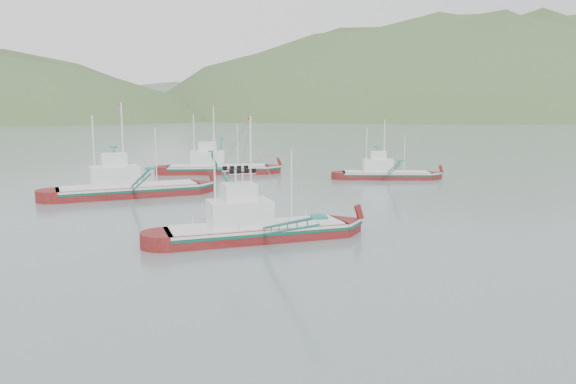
{
  "coord_description": "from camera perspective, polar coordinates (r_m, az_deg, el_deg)",
  "views": [
    {
      "loc": [
        -6.58,
        -40.75,
        10.53
      ],
      "look_at": [
        0.0,
        6.0,
        3.2
      ],
      "focal_mm": 35.0,
      "sensor_mm": 36.0,
      "label": 1
    }
  ],
  "objects": [
    {
      "name": "main_boat",
      "position": [
        44.18,
        -3.37,
        -2.54
      ],
      "size": [
        14.73,
        25.59,
        10.46
      ],
      "rotation": [
        0.0,
        0.0,
        0.19
      ],
      "color": "#630F0E",
      "rests_on": "ground"
    },
    {
      "name": "bg_boat_far",
      "position": [
        87.64,
        -7.3,
        2.87
      ],
      "size": [
        15.6,
        27.78,
        11.25
      ],
      "rotation": [
        0.0,
        0.0,
        -0.07
      ],
      "color": "#630F0E",
      "rests_on": "ground"
    },
    {
      "name": "ridge_distant",
      "position": [
        601.95,
        -4.57,
        7.8
      ],
      "size": [
        960.0,
        400.0,
        240.0
      ],
      "primitive_type": "ellipsoid",
      "color": "slate",
      "rests_on": "ground"
    },
    {
      "name": "bg_boat_right",
      "position": [
        81.8,
        9.88,
        2.37
      ],
      "size": [
        12.91,
        22.53,
        9.19
      ],
      "rotation": [
        0.0,
        0.0,
        -0.16
      ],
      "color": "#630F0E",
      "rests_on": "ground"
    },
    {
      "name": "ground",
      "position": [
        42.6,
        1.13,
        -5.49
      ],
      "size": [
        1200.0,
        1200.0,
        0.0
      ],
      "primitive_type": "plane",
      "color": "slate",
      "rests_on": "ground"
    },
    {
      "name": "bg_boat_left",
      "position": [
        67.53,
        -15.98,
        1.38
      ],
      "size": [
        16.46,
        28.22,
        11.67
      ],
      "rotation": [
        0.0,
        0.0,
        0.27
      ],
      "color": "#630F0E",
      "rests_on": "ground"
    },
    {
      "name": "headland_right",
      "position": [
        531.52,
        19.79,
        7.18
      ],
      "size": [
        684.0,
        432.0,
        306.0
      ],
      "primitive_type": "ellipsoid",
      "color": "#415D30",
      "rests_on": "ground"
    }
  ]
}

